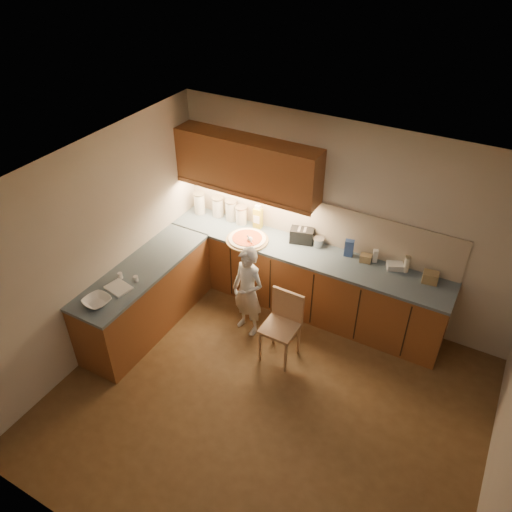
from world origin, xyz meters
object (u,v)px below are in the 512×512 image
at_px(child, 248,292).
at_px(wooden_chair, 283,321).
at_px(pizza_on_board, 247,239).
at_px(oil_jug, 258,217).
at_px(toaster, 302,236).

bearing_deg(child, wooden_chair, -3.20).
height_order(pizza_on_board, wooden_chair, pizza_on_board).
relative_size(pizza_on_board, wooden_chair, 0.62).
height_order(child, oil_jug, oil_jug).
distance_m(child, toaster, 1.04).
bearing_deg(wooden_chair, oil_jug, 131.62).
height_order(pizza_on_board, oil_jug, oil_jug).
distance_m(wooden_chair, oil_jug, 1.57).
xyz_separation_m(wooden_chair, toaster, (-0.29, 1.08, 0.49)).
bearing_deg(pizza_on_board, oil_jug, 96.49).
distance_m(pizza_on_board, child, 0.75).
relative_size(child, oil_jug, 3.67).
bearing_deg(oil_jug, toaster, -2.69).
relative_size(wooden_chair, oil_jug, 2.65).
height_order(child, toaster, child).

